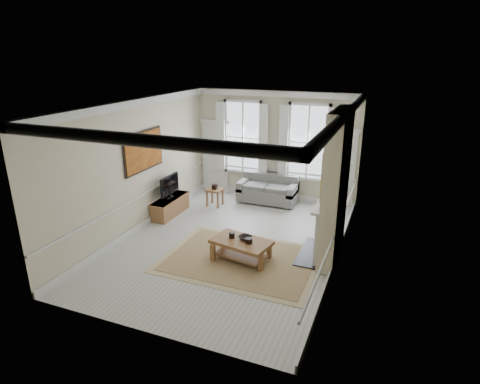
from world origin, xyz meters
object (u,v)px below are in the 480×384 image
at_px(coffee_table, 241,244).
at_px(tv_stand, 170,206).
at_px(sofa, 268,191).
at_px(side_table, 215,192).

height_order(coffee_table, tv_stand, tv_stand).
height_order(sofa, side_table, sofa).
relative_size(sofa, side_table, 3.35).
relative_size(sofa, tv_stand, 1.26).
xyz_separation_m(side_table, tv_stand, (-0.90, -1.13, -0.17)).
bearing_deg(tv_stand, sofa, 41.53).
distance_m(side_table, tv_stand, 1.46).
distance_m(coffee_table, tv_stand, 3.39).
bearing_deg(side_table, coffee_table, -55.13).
bearing_deg(coffee_table, sofa, 109.83).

